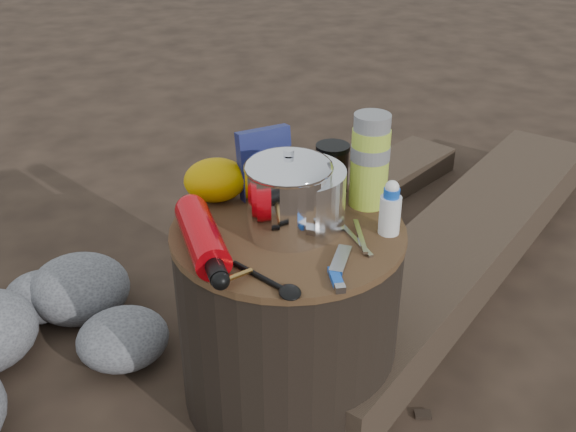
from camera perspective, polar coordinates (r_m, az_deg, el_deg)
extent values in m
plane|color=#2F231A|center=(1.66, 0.00, -14.62)|extent=(60.00, 60.00, 0.00)
cylinder|color=black|center=(1.51, 0.00, -8.45)|extent=(0.49, 0.49, 0.45)
cube|color=#392C21|center=(2.11, 14.62, -2.50)|extent=(1.45, 1.37, 0.14)
cube|color=#392C21|center=(2.38, 5.16, 1.49)|extent=(1.02, 0.82, 0.09)
cylinder|color=white|center=(1.37, 0.65, 1.55)|extent=(0.21, 0.21, 0.13)
cylinder|color=silver|center=(1.34, 0.06, 1.91)|extent=(0.17, 0.17, 0.17)
cylinder|color=#AFCD39|center=(1.45, 7.02, 4.68)|extent=(0.08, 0.08, 0.21)
cylinder|color=black|center=(1.52, 3.80, 4.11)|extent=(0.07, 0.07, 0.11)
ellipsoid|color=#C99501|center=(1.49, -6.23, 3.08)|extent=(0.14, 0.12, 0.10)
cube|color=navy|center=(1.49, -1.98, 4.56)|extent=(0.13, 0.06, 0.16)
cube|color=blue|center=(1.23, 4.10, -5.23)|extent=(0.02, 0.07, 0.01)
cube|color=#ACACB1|center=(1.27, 4.52, -3.82)|extent=(0.07, 0.10, 0.01)
cylinder|color=white|center=(1.36, 8.74, 0.49)|extent=(0.04, 0.04, 0.10)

